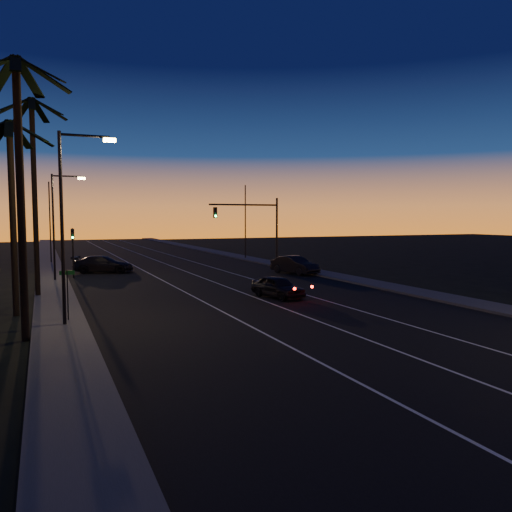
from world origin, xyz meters
name	(u,v)px	position (x,y,z in m)	size (l,w,h in m)	color
road	(219,287)	(0.00, 30.00, 0.01)	(20.00, 170.00, 0.01)	black
sidewalk_left	(55,295)	(-11.20, 30.00, 0.08)	(2.40, 170.00, 0.16)	#3D3D3B
sidewalk_right	(348,278)	(11.20, 30.00, 0.08)	(2.40, 170.00, 0.16)	#3D3D3B
lane_stripe_left	(179,289)	(-3.00, 30.00, 0.02)	(0.12, 160.00, 0.01)	silver
lane_stripe_mid	(225,286)	(0.50, 30.00, 0.02)	(0.12, 160.00, 0.01)	silver
lane_stripe_right	(268,284)	(4.00, 30.00, 0.02)	(0.12, 160.00, 0.01)	silver
palm_near	(20,169)	(-12.60, 18.00, 7.07)	(4.25, 4.16, 11.53)	black
palm_mid	(12,195)	(-13.20, 24.00, 6.25)	(4.25, 4.16, 10.03)	black
palm_far	(34,177)	(-12.20, 30.00, 7.61)	(4.25, 4.16, 12.53)	black
streetlight_left_near	(68,213)	(-10.70, 20.00, 5.32)	(2.55, 0.26, 9.00)	black
streetlight_left_far	(57,218)	(-10.69, 38.00, 5.06)	(2.55, 0.26, 8.50)	black
street_sign	(67,289)	(-10.80, 21.00, 1.66)	(0.70, 0.06, 2.60)	black
signal_mast	(255,221)	(7.14, 39.99, 4.78)	(7.10, 0.41, 7.00)	black
signal_post	(73,244)	(-9.50, 39.98, 2.89)	(0.28, 0.37, 4.20)	black
far_pole_left	(50,223)	(-11.00, 55.00, 4.50)	(0.14, 0.14, 9.00)	black
far_pole_right	(245,222)	(11.00, 52.00, 4.50)	(0.14, 0.14, 9.00)	black
lead_car	(278,287)	(1.82, 23.82, 0.71)	(2.58, 4.78, 1.39)	black
right_car	(295,265)	(9.00, 35.22, 0.82)	(2.97, 5.16, 1.61)	black
cross_car	(103,264)	(-6.74, 42.95, 0.79)	(5.81, 3.90, 1.56)	black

